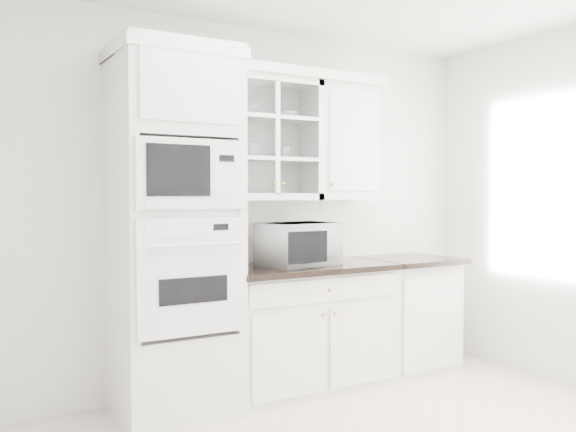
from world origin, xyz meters
TOP-DOWN VIEW (x-y plane):
  - room_shell at (0.00, 0.43)m, footprint 4.00×3.50m
  - oven_column at (-0.75, 1.42)m, footprint 0.76×0.68m
  - base_cabinet_run at (0.28, 1.45)m, footprint 1.32×0.67m
  - extra_base_cabinet at (1.28, 1.45)m, footprint 0.72×0.67m
  - upper_cabinet_glass at (0.03, 1.58)m, footprint 0.80×0.33m
  - upper_cabinet_solid at (0.71, 1.58)m, footprint 0.55×0.33m
  - crown_molding at (-0.07, 1.56)m, footprint 2.14×0.38m
  - countertop_microwave at (0.20, 1.43)m, footprint 0.61×0.54m
  - bowl_a at (-0.17, 1.58)m, footprint 0.27×0.27m
  - bowl_b at (0.20, 1.60)m, footprint 0.21×0.21m
  - cup_a at (-0.09, 1.58)m, footprint 0.15×0.15m
  - cup_b at (0.18, 1.60)m, footprint 0.11×0.11m

SIDE VIEW (x-z plane):
  - base_cabinet_run at x=0.28m, z-range 0.00..0.92m
  - extra_base_cabinet at x=1.28m, z-range 0.00..0.92m
  - countertop_microwave at x=0.20m, z-range 0.92..1.23m
  - oven_column at x=-0.75m, z-range 0.00..2.40m
  - cup_b at x=0.18m, z-range 1.71..1.80m
  - cup_a at x=-0.09m, z-range 1.71..1.81m
  - room_shell at x=0.00m, z-range 0.43..3.13m
  - upper_cabinet_glass at x=0.03m, z-range 1.40..2.30m
  - upper_cabinet_solid at x=0.71m, z-range 1.40..2.30m
  - bowl_b at x=0.20m, z-range 2.01..2.06m
  - bowl_a at x=-0.17m, z-range 2.01..2.07m
  - crown_molding at x=-0.07m, z-range 2.30..2.37m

